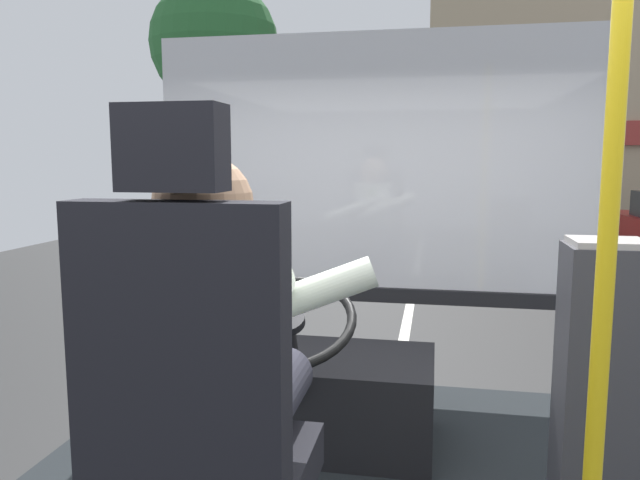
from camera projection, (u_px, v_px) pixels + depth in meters
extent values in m
cube|color=#2B2B2B|center=(415.00, 276.00, 10.57)|extent=(18.00, 44.00, 0.05)
cube|color=silver|center=(415.00, 275.00, 10.57)|extent=(0.12, 39.60, 0.00)
cube|color=black|center=(215.00, 477.00, 1.54)|extent=(0.48, 0.48, 0.12)
cube|color=black|center=(179.00, 353.00, 1.31)|extent=(0.48, 0.10, 0.66)
cube|color=black|center=(172.00, 148.00, 1.25)|extent=(0.22, 0.10, 0.18)
cylinder|color=#282833|center=(265.00, 403.00, 1.65)|extent=(0.17, 0.49, 0.17)
cylinder|color=#282833|center=(201.00, 398.00, 1.68)|extent=(0.17, 0.49, 0.17)
cylinder|color=silver|center=(207.00, 358.00, 1.47)|extent=(0.35, 0.35, 0.53)
cube|color=#70934C|center=(231.00, 314.00, 1.64)|extent=(0.06, 0.01, 0.33)
sphere|color=#A37A5B|center=(203.00, 205.00, 1.42)|extent=(0.24, 0.24, 0.24)
cylinder|color=silver|center=(278.00, 305.00, 1.69)|extent=(0.57, 0.21, 0.28)
cylinder|color=silver|center=(204.00, 302.00, 1.73)|extent=(0.57, 0.21, 0.28)
cube|color=black|center=(310.00, 397.00, 2.73)|extent=(1.10, 0.56, 0.40)
cylinder|color=black|center=(290.00, 360.00, 2.34)|extent=(0.07, 0.22, 0.38)
torus|color=black|center=(285.00, 321.00, 2.24)|extent=(0.53, 0.50, 0.26)
cylinder|color=black|center=(285.00, 321.00, 2.24)|extent=(0.15, 0.15, 0.09)
cylinder|color=gold|center=(606.00, 269.00, 1.40)|extent=(0.04, 0.04, 2.03)
cube|color=#333338|center=(599.00, 394.00, 1.99)|extent=(0.26, 0.23, 0.99)
cube|color=#9E9993|center=(609.00, 242.00, 1.92)|extent=(0.23, 0.21, 0.02)
cube|color=silver|center=(378.00, 162.00, 3.31)|extent=(2.50, 0.01, 1.40)
cube|color=black|center=(377.00, 294.00, 3.41)|extent=(2.50, 0.08, 0.08)
cylinder|color=#4C3828|center=(217.00, 171.00, 12.87)|extent=(0.34, 0.34, 3.53)
sphere|color=#265E2D|center=(214.00, 44.00, 12.52)|extent=(2.65, 2.65, 2.65)
cube|color=tan|center=(592.00, 96.00, 17.70)|extent=(9.37, 5.65, 7.68)
cube|color=#9E332D|center=(618.00, 133.00, 15.04)|extent=(8.99, 0.12, 0.60)
cylinder|color=black|center=(615.00, 243.00, 12.63)|extent=(0.14, 0.53, 0.53)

